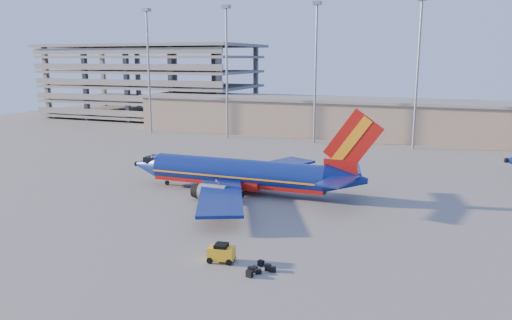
# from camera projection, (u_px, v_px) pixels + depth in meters

# --- Properties ---
(ground) EXTENTS (220.00, 220.00, 0.00)m
(ground) POSITION_uv_depth(u_px,v_px,m) (259.00, 203.00, 61.45)
(ground) COLOR slate
(ground) RESTS_ON ground
(terminal_building) EXTENTS (122.00, 16.00, 8.50)m
(terminal_building) POSITION_uv_depth(u_px,v_px,m) (394.00, 119.00, 110.07)
(terminal_building) COLOR gray
(terminal_building) RESTS_ON ground
(parking_garage) EXTENTS (62.00, 32.00, 21.40)m
(parking_garage) POSITION_uv_depth(u_px,v_px,m) (153.00, 78.00, 148.65)
(parking_garage) COLOR slate
(parking_garage) RESTS_ON ground
(light_mast_row) EXTENTS (101.60, 1.60, 28.65)m
(light_mast_row) POSITION_uv_depth(u_px,v_px,m) (365.00, 58.00, 98.21)
(light_mast_row) COLOR gray
(light_mast_row) RESTS_ON ground
(aircraft_main) EXTENTS (34.55, 33.28, 11.71)m
(aircraft_main) POSITION_uv_depth(u_px,v_px,m) (244.00, 174.00, 65.53)
(aircraft_main) COLOR navy
(aircraft_main) RESTS_ON ground
(baggage_tug) EXTENTS (2.47, 1.70, 1.65)m
(baggage_tug) POSITION_uv_depth(u_px,v_px,m) (221.00, 252.00, 43.44)
(baggage_tug) COLOR #EEB015
(baggage_tug) RESTS_ON ground
(luggage_pile) EXTENTS (2.28, 2.97, 0.55)m
(luggage_pile) POSITION_uv_depth(u_px,v_px,m) (258.00, 269.00, 41.47)
(luggage_pile) COLOR black
(luggage_pile) RESTS_ON ground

